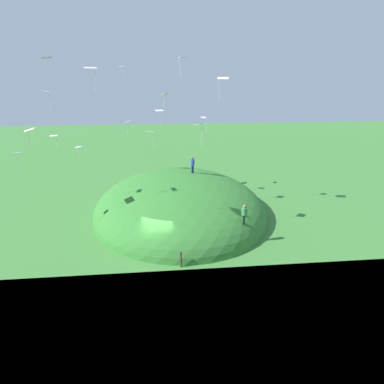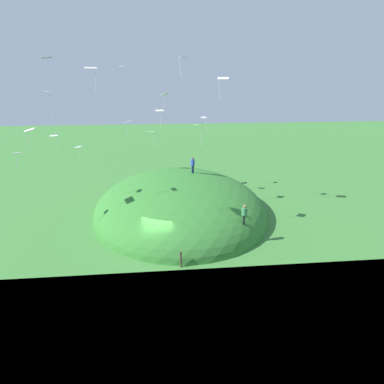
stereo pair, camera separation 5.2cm
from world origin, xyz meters
name	(u,v)px [view 1 (the left image)]	position (x,y,z in m)	size (l,w,h in m)	color
ground_plane	(158,249)	(0.00, 0.00, 0.00)	(160.00, 160.00, 0.00)	#3D7C35
grass_hill	(180,211)	(8.31, -2.46, 0.00)	(22.69, 17.80, 7.74)	#32782E
person_watching_kites	(193,163)	(9.70, -3.96, 4.85)	(0.54, 0.54, 1.70)	navy
person_near_shore	(244,212)	(0.31, -7.30, 2.82)	(0.59, 0.59, 1.71)	black
kite_0	(29,131)	(3.01, 9.88, 9.48)	(1.30, 1.03, 1.63)	silver
kite_1	(54,136)	(12.93, 10.75, 7.41)	(0.81, 0.92, 1.36)	white
kite_2	(165,95)	(9.58, -1.21, 11.85)	(1.02, 1.00, 1.42)	white
kite_3	(91,69)	(8.45, 5.51, 14.21)	(1.19, 1.34, 2.34)	silver
kite_4	(47,59)	(-0.66, 6.87, 14.72)	(1.00, 0.77, 1.31)	white
kite_5	(199,126)	(4.12, -3.95, 9.54)	(1.11, 1.08, 2.05)	silver
kite_6	(128,122)	(12.34, 2.68, 8.94)	(1.35, 1.08, 1.77)	white
kite_7	(160,112)	(15.99, -0.74, 9.63)	(1.05, 1.18, 2.24)	silver
kite_8	(17,154)	(3.06, 11.13, 7.60)	(0.68, 0.79, 1.32)	white
kite_9	(47,94)	(3.06, 8.20, 12.30)	(0.84, 0.66, 1.97)	silver
kite_10	(204,119)	(16.03, -6.03, 8.74)	(0.85, 0.87, 1.86)	white
kite_11	(79,148)	(4.80, 6.56, 7.67)	(0.81, 0.69, 1.27)	white
kite_12	(123,67)	(12.66, 2.98, 14.47)	(0.82, 0.89, 1.51)	white
kite_13	(183,59)	(9.44, -2.96, 15.16)	(0.75, 0.91, 1.78)	white
kite_14	(223,79)	(8.77, -6.78, 13.31)	(0.96, 1.22, 2.15)	silver
kite_15	(152,132)	(13.36, 0.20, 7.64)	(1.23, 1.36, 1.87)	silver
mooring_post	(181,259)	(-3.12, -1.70, 0.64)	(0.14, 0.14, 1.29)	brown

